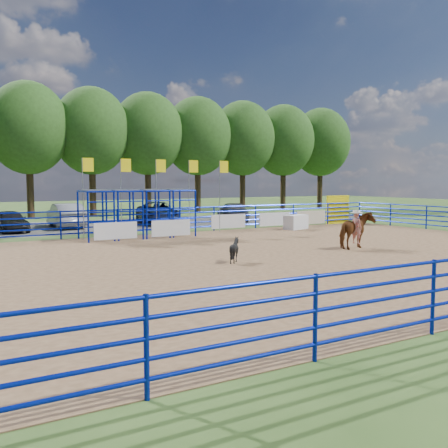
# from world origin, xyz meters

# --- Properties ---
(ground) EXTENTS (120.00, 120.00, 0.00)m
(ground) POSITION_xyz_m (0.00, 0.00, 0.00)
(ground) COLOR #436227
(ground) RESTS_ON ground
(arena_dirt) EXTENTS (30.00, 20.00, 0.02)m
(arena_dirt) POSITION_xyz_m (0.00, 0.00, 0.01)
(arena_dirt) COLOR olive
(arena_dirt) RESTS_ON ground
(gravel_strip) EXTENTS (40.00, 10.00, 0.01)m
(gravel_strip) POSITION_xyz_m (0.00, 17.00, 0.01)
(gravel_strip) COLOR slate
(gravel_strip) RESTS_ON ground
(announcer_table) EXTENTS (1.82, 1.26, 0.89)m
(announcer_table) POSITION_xyz_m (7.85, 8.24, 0.46)
(announcer_table) COLOR white
(announcer_table) RESTS_ON arena_dirt
(horse_and_rider) EXTENTS (2.08, 1.31, 2.41)m
(horse_and_rider) POSITION_xyz_m (4.62, -0.20, 0.92)
(horse_and_rider) COLOR brown
(horse_and_rider) RESTS_ON arena_dirt
(calf) EXTENTS (0.91, 0.82, 0.93)m
(calf) POSITION_xyz_m (-1.95, -0.64, 0.48)
(calf) COLOR black
(calf) RESTS_ON arena_dirt
(car_a) EXTENTS (1.97, 3.99, 1.31)m
(car_a) POSITION_xyz_m (-7.76, 15.47, 0.66)
(car_a) COLOR black
(car_a) RESTS_ON gravel_strip
(car_b) EXTENTS (1.69, 4.77, 1.57)m
(car_b) POSITION_xyz_m (-4.29, 16.71, 0.79)
(car_b) COLOR gray
(car_b) RESTS_ON gravel_strip
(car_c) EXTENTS (3.68, 5.87, 1.51)m
(car_c) POSITION_xyz_m (1.98, 16.46, 0.77)
(car_c) COLOR #151B35
(car_c) RESTS_ON gravel_strip
(car_d) EXTENTS (3.52, 5.06, 1.36)m
(car_d) POSITION_xyz_m (7.71, 15.66, 0.69)
(car_d) COLOR #575759
(car_d) RESTS_ON gravel_strip
(perimeter_fence) EXTENTS (30.10, 20.10, 1.50)m
(perimeter_fence) POSITION_xyz_m (0.00, 0.00, 0.75)
(perimeter_fence) COLOR #071BA5
(perimeter_fence) RESTS_ON ground
(chute_assembly) EXTENTS (19.32, 2.41, 4.20)m
(chute_assembly) POSITION_xyz_m (-1.90, 8.84, 1.26)
(chute_assembly) COLOR #071BA5
(chute_assembly) RESTS_ON ground
(treeline) EXTENTS (56.40, 6.40, 11.24)m
(treeline) POSITION_xyz_m (0.00, 26.00, 7.53)
(treeline) COLOR #3F2B19
(treeline) RESTS_ON ground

